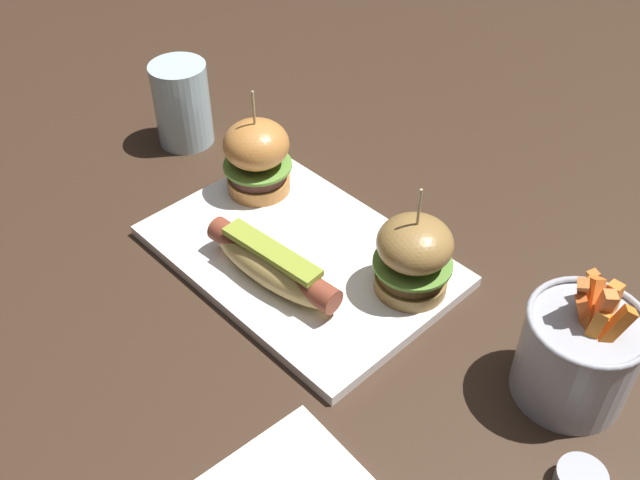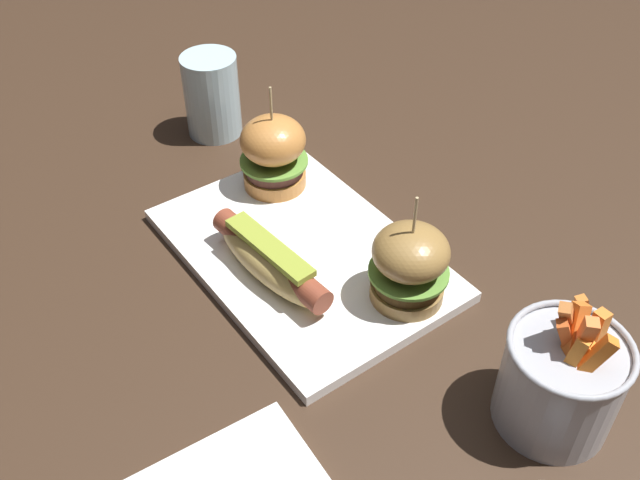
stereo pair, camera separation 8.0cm
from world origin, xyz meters
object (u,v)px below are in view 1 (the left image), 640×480
slider_right (413,256)px  sauce_ramekin (581,480)px  fries_bucket (578,353)px  platter_main (299,255)px  hot_dog (272,265)px  water_glass (182,104)px  slider_left (257,157)px

slider_right → sauce_ramekin: (0.26, -0.07, -0.05)m
slider_right → fries_bucket: slider_right is taller
slider_right → fries_bucket: (0.19, 0.01, -0.01)m
platter_main → fries_bucket: size_ratio=2.36×
hot_dog → water_glass: size_ratio=1.53×
fries_bucket → water_glass: 0.62m
fries_bucket → sauce_ramekin: size_ratio=3.32×
slider_left → fries_bucket: (0.45, 0.02, -0.01)m
slider_left → water_glass: (-0.18, 0.01, -0.00)m
platter_main → slider_right: bearing=20.6°
sauce_ramekin → platter_main: bearing=177.0°
slider_right → water_glass: (-0.43, 0.01, -0.00)m
slider_right → water_glass: slider_right is taller
platter_main → sauce_ramekin: sauce_ramekin is taller
fries_bucket → platter_main: bearing=-168.9°
water_glass → hot_dog: bearing=-19.1°
hot_dog → slider_left: bearing=144.9°
slider_left → water_glass: slider_left is taller
sauce_ramekin → fries_bucket: bearing=128.0°
hot_dog → water_glass: 0.34m
slider_left → slider_right: size_ratio=1.04×
slider_right → hot_dog: bearing=-137.7°
slider_right → fries_bucket: size_ratio=0.92×
sauce_ramekin → water_glass: (-0.69, 0.08, 0.05)m
fries_bucket → slider_right: bearing=-175.7°
platter_main → slider_left: bearing=160.5°
platter_main → sauce_ramekin: 0.39m
platter_main → fries_bucket: fries_bucket is taller
hot_dog → sauce_ramekin: 0.37m
platter_main → sauce_ramekin: size_ratio=7.84×
hot_dog → slider_right: bearing=42.3°
hot_dog → water_glass: bearing=160.9°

